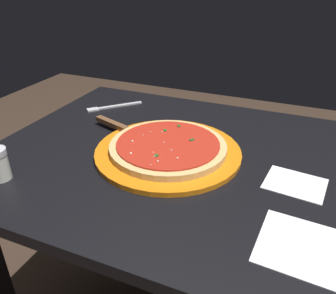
{
  "coord_description": "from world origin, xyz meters",
  "views": [
    {
      "loc": [
        -0.24,
        0.7,
        1.17
      ],
      "look_at": [
        0.05,
        0.01,
        0.77
      ],
      "focal_mm": 36.39,
      "sensor_mm": 36.0,
      "label": 1
    }
  ],
  "objects_px": {
    "pizza": "(168,146)",
    "napkin_folded_right": "(295,184)",
    "pizza_server": "(122,129)",
    "serving_plate": "(168,152)",
    "napkin_loose_left": "(302,247)",
    "fork": "(111,107)"
  },
  "relations": [
    {
      "from": "serving_plate",
      "to": "fork",
      "type": "distance_m",
      "value": 0.37
    },
    {
      "from": "serving_plate",
      "to": "pizza_server",
      "type": "bearing_deg",
      "value": -18.46
    },
    {
      "from": "serving_plate",
      "to": "napkin_loose_left",
      "type": "relative_size",
      "value": 2.51
    },
    {
      "from": "napkin_loose_left",
      "to": "fork",
      "type": "relative_size",
      "value": 1.0
    },
    {
      "from": "serving_plate",
      "to": "pizza_server",
      "type": "height_order",
      "value": "pizza_server"
    },
    {
      "from": "pizza",
      "to": "napkin_folded_right",
      "type": "xyz_separation_m",
      "value": [
        -0.31,
        0.02,
        -0.02
      ]
    },
    {
      "from": "napkin_folded_right",
      "to": "napkin_loose_left",
      "type": "relative_size",
      "value": 0.85
    },
    {
      "from": "pizza",
      "to": "serving_plate",
      "type": "bearing_deg",
      "value": -138.03
    },
    {
      "from": "serving_plate",
      "to": "fork",
      "type": "bearing_deg",
      "value": -36.21
    },
    {
      "from": "serving_plate",
      "to": "napkin_loose_left",
      "type": "height_order",
      "value": "serving_plate"
    },
    {
      "from": "pizza",
      "to": "napkin_loose_left",
      "type": "height_order",
      "value": "pizza"
    },
    {
      "from": "pizza_server",
      "to": "napkin_folded_right",
      "type": "relative_size",
      "value": 1.79
    },
    {
      "from": "serving_plate",
      "to": "pizza",
      "type": "height_order",
      "value": "pizza"
    },
    {
      "from": "napkin_folded_right",
      "to": "fork",
      "type": "xyz_separation_m",
      "value": [
        0.6,
        -0.23,
        0.0
      ]
    },
    {
      "from": "pizza_server",
      "to": "fork",
      "type": "distance_m",
      "value": 0.21
    },
    {
      "from": "napkin_folded_right",
      "to": "serving_plate",
      "type": "bearing_deg",
      "value": -2.86
    },
    {
      "from": "napkin_loose_left",
      "to": "fork",
      "type": "height_order",
      "value": "fork"
    },
    {
      "from": "fork",
      "to": "pizza_server",
      "type": "bearing_deg",
      "value": 129.48
    },
    {
      "from": "napkin_loose_left",
      "to": "pizza_server",
      "type": "bearing_deg",
      "value": -27.74
    },
    {
      "from": "napkin_folded_right",
      "to": "napkin_loose_left",
      "type": "height_order",
      "value": "same"
    },
    {
      "from": "serving_plate",
      "to": "napkin_loose_left",
      "type": "xyz_separation_m",
      "value": [
        -0.33,
        0.21,
        -0.01
      ]
    },
    {
      "from": "pizza_server",
      "to": "napkin_loose_left",
      "type": "height_order",
      "value": "pizza_server"
    }
  ]
}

